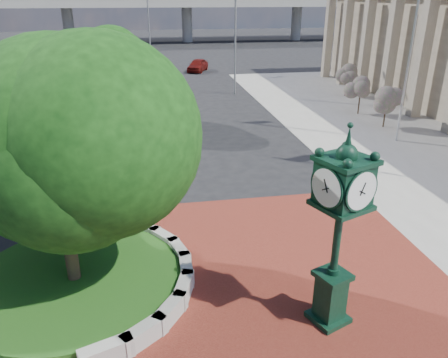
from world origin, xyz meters
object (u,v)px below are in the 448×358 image
Objects in this scene: street_lamp_far at (150,21)px; post_clock at (339,223)px; street_lamp_near at (238,28)px; flagpole_b at (413,37)px; parked_car at (198,65)px.

post_clock is at bearing -85.29° from street_lamp_far.
flagpole_b is at bearing -65.38° from street_lamp_near.
parked_car is (1.34, 40.27, -2.21)m from post_clock.
flagpole_b reaches higher than post_clock.
post_clock is at bearing -69.25° from parked_car.
post_clock is at bearing -96.66° from street_lamp_near.
street_lamp_near reaches higher than parked_car.
parked_car is 28.39m from flagpole_b.
post_clock is 0.47× the size of flagpole_b.
parked_car is 13.34m from street_lamp_near.
flagpole_b reaches higher than street_lamp_near.
parked_car is at bearing 88.10° from post_clock.
street_lamp_near is (-6.53, 14.26, -0.48)m from flagpole_b.
flagpole_b is at bearing -64.95° from street_lamp_far.
parked_car is at bearing 98.85° from street_lamp_near.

